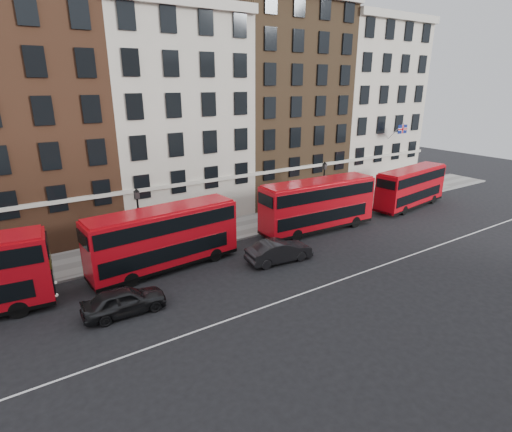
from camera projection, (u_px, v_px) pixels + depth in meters
ground at (281, 282)px, 26.55m from camera, size 120.00×120.00×0.00m
pavement at (210, 234)px, 34.86m from camera, size 80.00×5.00×0.15m
kerb at (223, 243)px, 32.87m from camera, size 80.00×0.30×0.16m
road_centre_line at (300, 294)px, 24.96m from camera, size 70.00×0.12×0.01m
building_terrace at (167, 109)px, 37.34m from camera, size 64.00×11.95×22.00m
bus_b at (164, 237)px, 27.73m from camera, size 10.78×3.41×4.46m
bus_c at (318, 204)px, 35.08m from camera, size 11.03×3.13×4.59m
bus_d at (411, 187)px, 41.87m from camera, size 10.21×3.74×4.20m
car_rear at (124, 301)px, 22.72m from camera, size 4.71×2.01×1.59m
car_front at (279, 251)px, 29.36m from camera, size 5.13×2.19×1.65m
lamp_post_left at (139, 220)px, 29.03m from camera, size 0.44×0.44×5.33m
lamp_post_right at (324, 186)px, 38.75m from camera, size 0.44×0.44×5.33m
traffic_light at (395, 181)px, 43.35m from camera, size 0.25×0.45×3.27m
iron_railings at (198, 220)px, 36.42m from camera, size 6.60×0.06×1.00m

